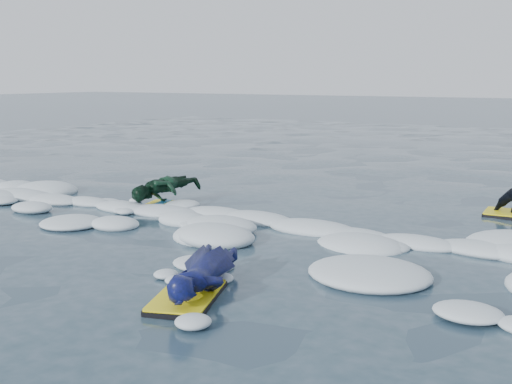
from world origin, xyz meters
TOP-DOWN VIEW (x-y plane):
  - ground at (0.00, 0.00)m, footprint 120.00×120.00m
  - foam_band at (0.00, 1.03)m, footprint 12.00×3.10m
  - prone_woman_unit at (1.81, -1.16)m, footprint 0.97×1.56m
  - prone_child_unit at (-1.08, 1.93)m, footprint 0.80×1.29m

SIDE VIEW (x-z plane):
  - ground at x=0.00m, z-range 0.00..0.00m
  - foam_band at x=0.00m, z-range -0.15..0.15m
  - prone_woman_unit at x=1.81m, z-range 0.00..0.38m
  - prone_child_unit at x=-1.08m, z-range 0.00..0.48m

